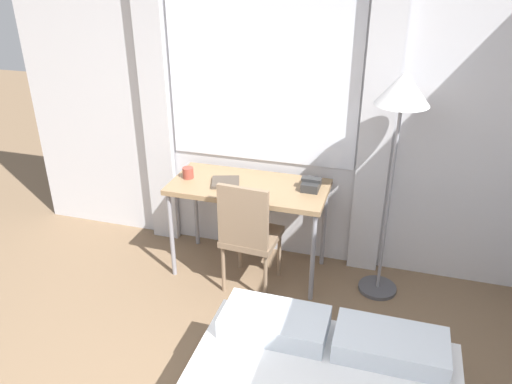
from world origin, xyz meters
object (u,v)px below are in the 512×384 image
(standing_lamp, at_px, (401,110))
(telephone, at_px, (311,184))
(desk, at_px, (249,192))
(desk_chair, at_px, (248,232))
(book, at_px, (226,182))
(mug, at_px, (188,173))

(standing_lamp, distance_m, telephone, 0.86)
(desk, xyz_separation_m, standing_lamp, (1.05, 0.01, 0.74))
(desk_chair, bearing_deg, book, 141.92)
(standing_lamp, distance_m, mug, 1.67)
(telephone, height_order, mug, telephone)
(desk, distance_m, telephone, 0.49)
(standing_lamp, distance_m, book, 1.39)
(desk_chair, height_order, mug, desk_chair)
(desk, height_order, mug, mug)
(desk_chair, relative_size, standing_lamp, 0.54)
(desk_chair, xyz_separation_m, telephone, (0.40, 0.32, 0.30))
(telephone, xyz_separation_m, book, (-0.65, -0.10, -0.02))
(desk, height_order, standing_lamp, standing_lamp)
(desk_chair, distance_m, standing_lamp, 1.38)
(standing_lamp, relative_size, book, 6.55)
(desk, bearing_deg, standing_lamp, 0.77)
(desk, distance_m, standing_lamp, 1.28)
(telephone, relative_size, book, 0.72)
(desk, bearing_deg, mug, -178.31)
(desk_chair, bearing_deg, telephone, 42.62)
(desk_chair, distance_m, mug, 0.69)
(desk, relative_size, telephone, 6.43)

